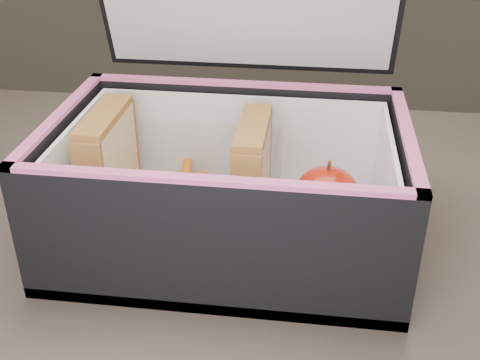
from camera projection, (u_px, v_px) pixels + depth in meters
name	position (u px, v px, depth m)	size (l,w,h in m)	color
kitchen_table	(193.00, 327.00, 0.62)	(1.20, 0.80, 0.75)	brown
lunch_bag	(229.00, 176.00, 0.57)	(0.33, 0.28, 0.33)	black
plastic_tub	(181.00, 187.00, 0.59)	(0.19, 0.13, 0.08)	white
sandwich_left	(109.00, 165.00, 0.59)	(0.03, 0.10, 0.11)	beige
sandwich_right	(252.00, 175.00, 0.57)	(0.03, 0.10, 0.11)	beige
carrot_sticks	(183.00, 199.00, 0.60)	(0.05, 0.14, 0.03)	#CF4A00
paper_napkin	(324.00, 227.00, 0.59)	(0.08, 0.08, 0.01)	white
red_apple	(327.00, 197.00, 0.57)	(0.08, 0.08, 0.07)	maroon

